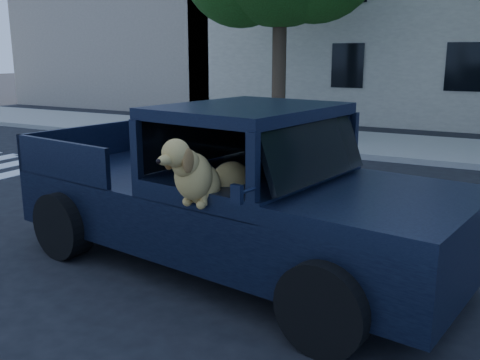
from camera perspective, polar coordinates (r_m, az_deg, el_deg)
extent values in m
plane|color=black|center=(7.24, 1.41, -7.98)|extent=(120.00, 120.00, 0.00)
cube|color=gray|center=(15.73, 16.85, 3.41)|extent=(60.00, 4.00, 0.15)
cylinder|color=#332619|center=(17.14, 4.18, 11.86)|extent=(0.44, 0.44, 4.40)
cube|color=tan|center=(28.89, -10.73, 15.84)|extent=(12.00, 6.00, 8.00)
cube|color=black|center=(6.69, -1.01, -3.52)|extent=(6.00, 3.06, 0.73)
cube|color=black|center=(5.58, 15.68, -2.62)|extent=(1.97, 2.43, 0.18)
cube|color=black|center=(6.26, 0.94, 7.39)|extent=(2.01, 2.35, 0.13)
cube|color=black|center=(5.84, 8.02, 3.01)|extent=(0.57, 1.92, 0.62)
cube|color=black|center=(5.96, -0.21, -3.53)|extent=(0.69, 0.69, 0.42)
cube|color=black|center=(4.76, -0.34, -1.54)|extent=(0.12, 0.07, 0.18)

